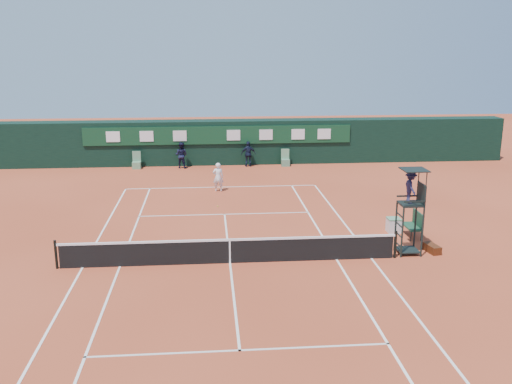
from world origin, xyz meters
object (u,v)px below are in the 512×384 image
(tennis_net, at_px, (230,250))
(cooler, at_px, (394,225))
(player_bench, at_px, (415,223))
(player, at_px, (218,177))
(umpire_chair, at_px, (411,194))

(tennis_net, xyz_separation_m, cooler, (7.35, 3.07, -0.18))
(player_bench, xyz_separation_m, player, (-8.25, 8.54, 0.22))
(umpire_chair, bearing_deg, tennis_net, -176.48)
(player_bench, bearing_deg, umpire_chair, -116.68)
(tennis_net, height_order, player_bench, same)
(tennis_net, distance_m, umpire_chair, 7.33)
(player, bearing_deg, tennis_net, 95.00)
(umpire_chair, distance_m, cooler, 3.41)
(player_bench, relative_size, cooler, 1.86)
(player_bench, bearing_deg, player, 133.99)
(player_bench, distance_m, player, 11.88)
(cooler, bearing_deg, player, 133.78)
(tennis_net, distance_m, player, 10.96)
(player_bench, relative_size, player, 0.73)
(tennis_net, relative_size, player_bench, 10.75)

